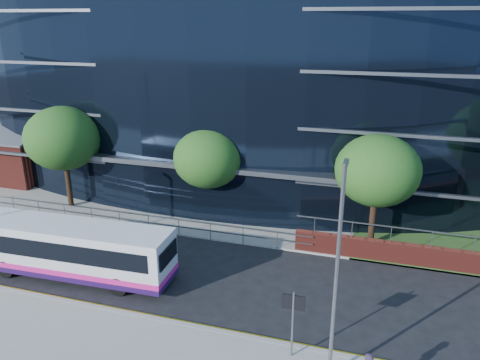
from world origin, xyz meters
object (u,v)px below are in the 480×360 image
(tree_far_a, at_px, (63,138))
(tree_far_c, at_px, (377,171))
(brick_pavilion, at_px, (9,153))
(tree_far_b, at_px, (208,159))
(street_sign, at_px, (293,311))
(streetlight_east, at_px, (337,270))
(city_bus, at_px, (75,250))

(tree_far_a, relative_size, tree_far_c, 1.07)
(brick_pavilion, bearing_deg, tree_far_b, -11.88)
(street_sign, height_order, tree_far_c, tree_far_c)
(tree_far_c, distance_m, streetlight_east, 11.22)
(tree_far_b, bearing_deg, streetlight_east, -52.37)
(brick_pavilion, xyz_separation_m, streetlight_east, (28.00, -15.67, 2.50))
(brick_pavilion, distance_m, street_sign, 30.49)
(tree_far_a, xyz_separation_m, city_bus, (6.00, -7.73, -3.40))
(brick_pavilion, xyz_separation_m, tree_far_b, (19.00, -4.00, 2.27))
(brick_pavilion, relative_size, streetlight_east, 1.08)
(street_sign, xyz_separation_m, city_bus, (-11.50, 2.85, -0.68))
(street_sign, relative_size, tree_far_b, 0.46)
(street_sign, xyz_separation_m, tree_far_c, (2.50, 10.59, 2.39))
(tree_far_c, xyz_separation_m, city_bus, (-14.00, -7.73, -3.07))
(streetlight_east, bearing_deg, city_bus, 165.19)
(tree_far_a, relative_size, city_bus, 0.68)
(streetlight_east, relative_size, city_bus, 0.78)
(street_sign, xyz_separation_m, tree_far_a, (-17.50, 10.59, 2.71))
(streetlight_east, bearing_deg, tree_far_c, 84.89)
(brick_pavilion, bearing_deg, streetlight_east, -29.24)
(brick_pavilion, height_order, tree_far_a, tree_far_a)
(brick_pavilion, bearing_deg, tree_far_a, -26.55)
(tree_far_a, relative_size, streetlight_east, 0.87)
(tree_far_c, xyz_separation_m, streetlight_east, (-1.00, -11.17, -0.10))
(street_sign, bearing_deg, streetlight_east, -21.36)
(tree_far_a, xyz_separation_m, tree_far_c, (20.00, 0.00, -0.33))
(brick_pavilion, height_order, tree_far_c, tree_far_c)
(tree_far_c, bearing_deg, streetlight_east, -95.11)
(street_sign, height_order, streetlight_east, streetlight_east)
(tree_far_b, height_order, city_bus, tree_far_b)
(street_sign, relative_size, tree_far_a, 0.40)
(brick_pavilion, height_order, streetlight_east, streetlight_east)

